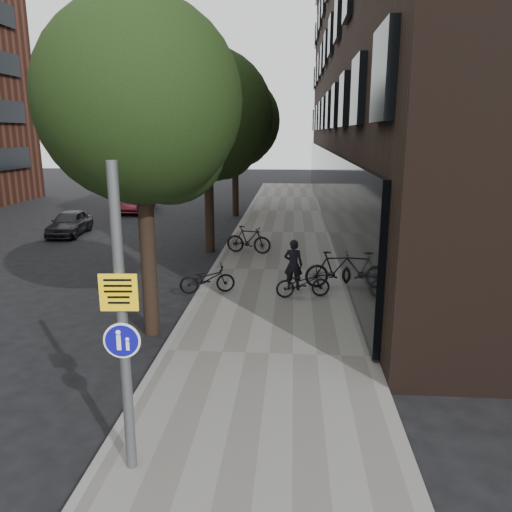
# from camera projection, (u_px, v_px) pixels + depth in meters

# --- Properties ---
(ground) EXTENTS (120.00, 120.00, 0.00)m
(ground) POSITION_uv_depth(u_px,v_px,m) (241.00, 457.00, 7.35)
(ground) COLOR black
(ground) RESTS_ON ground
(sidewalk) EXTENTS (4.50, 60.00, 0.12)m
(sidewalk) POSITION_uv_depth(u_px,v_px,m) (279.00, 271.00, 16.99)
(sidewalk) COLOR slate
(sidewalk) RESTS_ON ground
(curb_edge) EXTENTS (0.15, 60.00, 0.13)m
(curb_edge) POSITION_uv_depth(u_px,v_px,m) (213.00, 270.00, 17.16)
(curb_edge) COLOR slate
(curb_edge) RESTS_ON ground
(building_right_dark_brick) EXTENTS (12.00, 40.00, 18.00)m
(building_right_dark_brick) POSITION_uv_depth(u_px,v_px,m) (446.00, 47.00, 25.87)
(building_right_dark_brick) COLOR black
(building_right_dark_brick) RESTS_ON ground
(street_tree_near) EXTENTS (4.40, 4.40, 7.50)m
(street_tree_near) POSITION_uv_depth(u_px,v_px,m) (146.00, 111.00, 10.80)
(street_tree_near) COLOR black
(street_tree_near) RESTS_ON ground
(street_tree_mid) EXTENTS (5.00, 5.00, 7.80)m
(street_tree_mid) POSITION_uv_depth(u_px,v_px,m) (210.00, 120.00, 19.02)
(street_tree_mid) COLOR black
(street_tree_mid) RESTS_ON ground
(street_tree_far) EXTENTS (5.00, 5.00, 7.80)m
(street_tree_far) POSITION_uv_depth(u_px,v_px,m) (236.00, 124.00, 27.74)
(street_tree_far) COLOR black
(street_tree_far) RESTS_ON ground
(signpost) EXTENTS (0.49, 0.14, 4.20)m
(signpost) POSITION_uv_depth(u_px,v_px,m) (123.00, 323.00, 6.46)
(signpost) COLOR #595B5E
(signpost) RESTS_ON sidewalk
(pedestrian) EXTENTS (0.59, 0.43, 1.51)m
(pedestrian) POSITION_uv_depth(u_px,v_px,m) (293.00, 265.00, 14.66)
(pedestrian) COLOR black
(pedestrian) RESTS_ON sidewalk
(parked_bike_facade_near) EXTENTS (1.63, 0.86, 0.81)m
(parked_bike_facade_near) POSITION_uv_depth(u_px,v_px,m) (303.00, 283.00, 14.05)
(parked_bike_facade_near) COLOR black
(parked_bike_facade_near) RESTS_ON sidewalk
(parked_bike_facade_far) EXTENTS (1.91, 0.82, 1.11)m
(parked_bike_facade_far) POSITION_uv_depth(u_px,v_px,m) (335.00, 269.00, 14.93)
(parked_bike_facade_far) COLOR black
(parked_bike_facade_far) RESTS_ON sidewalk
(parked_bike_curb_near) EXTENTS (1.69, 0.97, 0.84)m
(parked_bike_curb_near) POSITION_uv_depth(u_px,v_px,m) (207.00, 279.00, 14.41)
(parked_bike_curb_near) COLOR black
(parked_bike_curb_near) RESTS_ON sidewalk
(parked_bike_curb_far) EXTENTS (1.83, 0.85, 1.06)m
(parked_bike_curb_far) POSITION_uv_depth(u_px,v_px,m) (249.00, 240.00, 19.18)
(parked_bike_curb_far) COLOR black
(parked_bike_curb_far) RESTS_ON sidewalk
(parked_car_near) EXTENTS (1.59, 3.45, 1.15)m
(parked_car_near) POSITION_uv_depth(u_px,v_px,m) (70.00, 223.00, 23.23)
(parked_car_near) COLOR black
(parked_car_near) RESTS_ON ground
(parked_car_mid) EXTENTS (1.48, 4.04, 1.32)m
(parked_car_mid) POSITION_uv_depth(u_px,v_px,m) (137.00, 201.00, 30.08)
(parked_car_mid) COLOR maroon
(parked_car_mid) RESTS_ON ground
(parked_car_far) EXTENTS (2.07, 4.31, 1.21)m
(parked_car_far) POSITION_uv_depth(u_px,v_px,m) (146.00, 191.00, 35.72)
(parked_car_far) COLOR black
(parked_car_far) RESTS_ON ground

